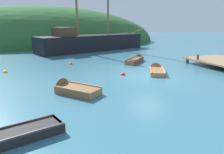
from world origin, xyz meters
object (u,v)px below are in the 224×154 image
(rowboat_portside, at_px, (10,139))
(buoy_orange, at_px, (70,64))
(rowboat_outer_right, at_px, (136,60))
(buoy_yellow, at_px, (5,73))
(buoy_red, at_px, (123,75))
(rowboat_far, at_px, (156,71))
(sailing_ship, at_px, (92,45))
(rowboat_near_dock, at_px, (71,90))

(rowboat_portside, bearing_deg, buoy_orange, -124.46)
(rowboat_outer_right, distance_m, rowboat_portside, 16.16)
(rowboat_outer_right, bearing_deg, rowboat_portside, -176.84)
(rowboat_outer_right, relative_size, rowboat_portside, 1.04)
(buoy_yellow, bearing_deg, buoy_red, -26.02)
(rowboat_portside, xyz_separation_m, buoy_red, (7.29, 7.24, -0.10))
(rowboat_far, xyz_separation_m, buoy_yellow, (-11.09, 3.99, -0.09))
(rowboat_outer_right, distance_m, buoy_yellow, 11.79)
(buoy_orange, height_order, buoy_red, buoy_orange)
(rowboat_portside, distance_m, rowboat_far, 12.49)
(sailing_ship, bearing_deg, rowboat_near_dock, -128.04)
(rowboat_outer_right, distance_m, rowboat_far, 4.77)
(rowboat_near_dock, height_order, rowboat_far, rowboat_near_dock)
(rowboat_outer_right, relative_size, buoy_red, 9.43)
(buoy_orange, bearing_deg, sailing_ship, 62.81)
(rowboat_far, bearing_deg, buoy_red, 118.54)
(rowboat_portside, bearing_deg, sailing_ship, -127.95)
(rowboat_portside, xyz_separation_m, rowboat_far, (10.18, 7.25, -0.02))
(rowboat_portside, distance_m, buoy_red, 10.28)
(sailing_ship, xyz_separation_m, rowboat_near_dock, (-6.36, -17.68, -0.67))
(buoy_red, bearing_deg, buoy_orange, 116.61)
(sailing_ship, relative_size, buoy_red, 49.87)
(buoy_yellow, bearing_deg, rowboat_portside, -85.37)
(rowboat_near_dock, height_order, buoy_red, rowboat_near_dock)
(rowboat_near_dock, height_order, buoy_orange, rowboat_near_dock)
(buoy_orange, xyz_separation_m, buoy_yellow, (-5.38, -1.63, 0.00))
(rowboat_outer_right, bearing_deg, buoy_orange, 127.36)
(buoy_red, bearing_deg, rowboat_portside, -135.23)
(rowboat_outer_right, distance_m, buoy_orange, 6.45)
(rowboat_near_dock, bearing_deg, rowboat_far, -106.49)
(rowboat_outer_right, height_order, rowboat_portside, rowboat_portside)
(buoy_red, relative_size, buoy_yellow, 0.92)
(buoy_orange, distance_m, buoy_red, 6.30)
(buoy_yellow, bearing_deg, rowboat_outer_right, 3.53)
(buoy_yellow, bearing_deg, buoy_orange, 16.81)
(buoy_yellow, bearing_deg, rowboat_far, -19.81)
(rowboat_near_dock, xyz_separation_m, buoy_orange, (1.59, 8.39, -0.13))
(rowboat_near_dock, distance_m, buoy_orange, 8.54)
(sailing_ship, bearing_deg, rowboat_far, -104.69)
(buoy_red, distance_m, buoy_yellow, 9.13)
(rowboat_near_dock, height_order, rowboat_portside, rowboat_near_dock)
(buoy_orange, relative_size, buoy_red, 1.10)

